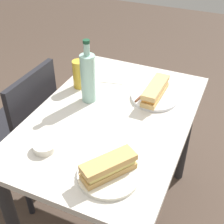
{
  "coord_description": "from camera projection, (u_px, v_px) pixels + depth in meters",
  "views": [
    {
      "loc": [
        -1.05,
        -0.46,
        1.63
      ],
      "look_at": [
        0.0,
        0.0,
        0.78
      ],
      "focal_mm": 49.67,
      "sensor_mm": 36.0,
      "label": 1
    }
  ],
  "objects": [
    {
      "name": "baguette_sandwich_far",
      "position": [
        155.0,
        91.0,
        1.53
      ],
      "size": [
        0.24,
        0.08,
        0.07
      ],
      "color": "tan",
      "rests_on": "plate_far"
    },
    {
      "name": "knife_far",
      "position": [
        144.0,
        94.0,
        1.55
      ],
      "size": [
        0.18,
        0.05,
        0.01
      ],
      "color": "silver",
      "rests_on": "plate_far"
    },
    {
      "name": "ground_plane",
      "position": [
        112.0,
        214.0,
        1.89
      ],
      "size": [
        8.0,
        8.0,
        0.0
      ],
      "primitive_type": "plane",
      "color": "#47382D"
    },
    {
      "name": "plate_far",
      "position": [
        155.0,
        98.0,
        1.55
      ],
      "size": [
        0.23,
        0.23,
        0.01
      ],
      "primitive_type": "cylinder",
      "color": "white",
      "rests_on": "dining_table"
    },
    {
      "name": "beer_glass",
      "position": [
        79.0,
        74.0,
        1.6
      ],
      "size": [
        0.07,
        0.07,
        0.15
      ],
      "primitive_type": "cylinder",
      "color": "gold",
      "rests_on": "dining_table"
    },
    {
      "name": "chair_far",
      "position": [
        24.0,
        128.0,
        1.77
      ],
      "size": [
        0.41,
        0.41,
        0.87
      ],
      "color": "black",
      "rests_on": "ground"
    },
    {
      "name": "dining_table",
      "position": [
        112.0,
        137.0,
        1.52
      ],
      "size": [
        1.05,
        0.71,
        0.76
      ],
      "color": "beige",
      "rests_on": "ground"
    },
    {
      "name": "baguette_sandwich_near",
      "position": [
        109.0,
        167.0,
        1.12
      ],
      "size": [
        0.21,
        0.17,
        0.07
      ],
      "color": "tan",
      "rests_on": "plate_near"
    },
    {
      "name": "knife_near",
      "position": [
        99.0,
        165.0,
        1.17
      ],
      "size": [
        0.15,
        0.12,
        0.01
      ],
      "color": "silver",
      "rests_on": "plate_near"
    },
    {
      "name": "water_bottle",
      "position": [
        88.0,
        77.0,
        1.47
      ],
      "size": [
        0.07,
        0.07,
        0.32
      ],
      "color": "#99C6B7",
      "rests_on": "dining_table"
    },
    {
      "name": "paper_napkin",
      "position": [
        113.0,
        77.0,
        1.73
      ],
      "size": [
        0.17,
        0.17,
        0.0
      ],
      "primitive_type": "cube",
      "rotation": [
        0.0,
        0.0,
        0.21
      ],
      "color": "white",
      "rests_on": "dining_table"
    },
    {
      "name": "olive_bowl",
      "position": [
        45.0,
        147.0,
        1.25
      ],
      "size": [
        0.09,
        0.09,
        0.03
      ],
      "primitive_type": "cylinder",
      "color": "silver",
      "rests_on": "dining_table"
    },
    {
      "name": "plate_near",
      "position": [
        109.0,
        175.0,
        1.14
      ],
      "size": [
        0.23,
        0.23,
        0.01
      ],
      "primitive_type": "cylinder",
      "color": "silver",
      "rests_on": "dining_table"
    }
  ]
}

